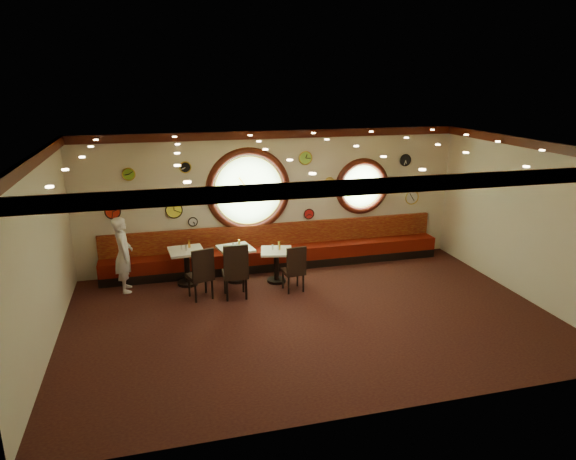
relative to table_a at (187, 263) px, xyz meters
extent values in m
cube|color=black|center=(2.12, -2.21, -0.50)|extent=(9.00, 6.00, 0.00)
cube|color=gold|center=(2.12, -2.21, 2.70)|extent=(9.00, 6.00, 0.02)
cube|color=beige|center=(2.12, 0.79, 1.10)|extent=(9.00, 0.02, 3.20)
cube|color=beige|center=(2.12, -5.21, 1.10)|extent=(9.00, 0.02, 3.20)
cube|color=beige|center=(-2.38, -2.21, 1.10)|extent=(0.02, 6.00, 3.20)
cube|color=beige|center=(6.62, -2.21, 1.10)|extent=(0.02, 6.00, 3.20)
cube|color=#38100A|center=(2.12, 0.74, 2.61)|extent=(9.00, 0.10, 0.18)
cube|color=#38100A|center=(2.12, -5.16, 2.61)|extent=(9.00, 0.10, 0.18)
cube|color=#38100A|center=(-2.33, -2.21, 2.61)|extent=(0.10, 6.00, 0.18)
cube|color=#38100A|center=(6.57, -2.21, 2.61)|extent=(0.10, 6.00, 0.18)
cube|color=black|center=(2.12, 0.51, -0.40)|extent=(8.00, 0.55, 0.20)
cube|color=#560E07|center=(2.12, 0.51, -0.15)|extent=(8.00, 0.55, 0.30)
cube|color=#64070D|center=(2.12, 0.73, 0.25)|extent=(8.00, 0.10, 0.55)
cylinder|color=#98CB79|center=(1.52, 0.78, 1.35)|extent=(1.66, 0.02, 1.66)
torus|color=#38100A|center=(1.52, 0.77, 1.35)|extent=(1.98, 0.18, 1.98)
torus|color=gold|center=(1.52, 0.74, 1.35)|extent=(1.61, 0.03, 1.61)
cylinder|color=#98CB79|center=(4.32, 0.78, 1.30)|extent=(1.10, 0.02, 1.10)
torus|color=#38100A|center=(4.32, 0.77, 1.30)|extent=(1.38, 0.18, 1.38)
torus|color=gold|center=(4.32, 0.74, 1.30)|extent=(1.09, 0.03, 1.09)
cylinder|color=gold|center=(3.47, 0.75, 1.45)|extent=(0.22, 0.03, 0.22)
cylinder|color=silver|center=(5.67, 0.75, 0.95)|extent=(0.34, 0.03, 0.34)
cylinder|color=#94D943|center=(2.87, 0.75, 2.05)|extent=(0.30, 0.03, 0.30)
cylinder|color=silver|center=(0.22, 0.75, 0.70)|extent=(0.20, 0.03, 0.20)
cylinder|color=red|center=(-1.48, 0.75, 1.05)|extent=(0.32, 0.03, 0.32)
cylinder|color=yellow|center=(-0.18, 0.75, 1.00)|extent=(0.36, 0.03, 0.36)
cylinder|color=red|center=(2.97, 0.75, 0.70)|extent=(0.24, 0.03, 0.24)
cylinder|color=black|center=(0.12, 0.75, 1.95)|extent=(0.24, 0.03, 0.24)
cylinder|color=black|center=(5.42, 0.75, 1.90)|extent=(0.28, 0.03, 0.28)
cylinder|color=#78B323|center=(-1.08, 0.75, 1.85)|extent=(0.26, 0.03, 0.26)
cylinder|color=black|center=(0.00, 0.00, -0.47)|extent=(0.45, 0.45, 0.06)
cylinder|color=black|center=(0.00, 0.00, -0.11)|extent=(0.12, 0.12, 0.72)
cube|color=white|center=(0.00, 0.00, 0.27)|extent=(0.78, 0.78, 0.05)
cylinder|color=black|center=(1.06, -0.06, -0.47)|extent=(0.44, 0.44, 0.06)
cylinder|color=black|center=(1.06, -0.06, -0.12)|extent=(0.12, 0.12, 0.70)
cube|color=white|center=(1.06, -0.06, 0.25)|extent=(0.82, 0.82, 0.05)
cylinder|color=black|center=(1.91, -0.35, -0.47)|extent=(0.42, 0.42, 0.06)
cylinder|color=black|center=(1.91, -0.35, -0.14)|extent=(0.11, 0.11, 0.67)
cube|color=white|center=(1.91, -0.35, 0.21)|extent=(0.79, 0.79, 0.05)
cube|color=black|center=(0.21, -0.79, -0.04)|extent=(0.57, 0.57, 0.08)
cube|color=black|center=(0.26, -0.98, 0.30)|extent=(0.46, 0.18, 0.60)
cube|color=black|center=(0.91, -0.92, 0.00)|extent=(0.51, 0.51, 0.09)
cube|color=black|center=(0.90, -1.13, 0.36)|extent=(0.50, 0.08, 0.65)
cube|color=black|center=(2.14, -0.90, -0.08)|extent=(0.47, 0.47, 0.07)
cube|color=black|center=(2.16, -1.08, 0.24)|extent=(0.43, 0.10, 0.55)
cylinder|color=silver|center=(-0.09, 0.05, 0.34)|extent=(0.03, 0.03, 0.10)
cylinder|color=silver|center=(1.00, -0.07, 0.33)|extent=(0.04, 0.04, 0.11)
cylinder|color=silver|center=(1.84, -0.28, 0.29)|extent=(0.04, 0.04, 0.11)
cylinder|color=silver|center=(0.00, -0.04, 0.35)|extent=(0.04, 0.04, 0.11)
cylinder|color=silver|center=(1.09, -0.07, 0.33)|extent=(0.04, 0.04, 0.11)
cylinder|color=silver|center=(1.96, -0.33, 0.29)|extent=(0.04, 0.04, 0.10)
cylinder|color=gold|center=(0.08, 0.13, 0.38)|extent=(0.06, 0.06, 0.18)
cylinder|color=gold|center=(1.15, -0.03, 0.35)|extent=(0.05, 0.05, 0.16)
cylinder|color=gold|center=(1.98, -0.32, 0.33)|extent=(0.06, 0.06, 0.18)
imported|color=white|center=(-1.28, -0.01, 0.31)|extent=(0.43, 0.62, 1.62)
camera|label=1|loc=(-0.52, -10.63, 3.83)|focal=32.00mm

